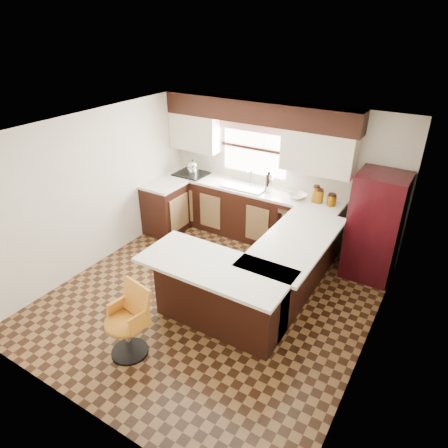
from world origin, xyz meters
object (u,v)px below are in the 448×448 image
Objects in this scene: bar_chair at (126,324)px; peninsula_long at (289,269)px; refrigerator at (375,227)px; peninsula_return at (220,294)px.

peninsula_long is at bearing 70.08° from bar_chair.
peninsula_long is 1.19× the size of refrigerator.
bar_chair is at bearing -121.96° from peninsula_return.
bar_chair is at bearing -122.10° from refrigerator.
peninsula_long is 2.16× the size of bar_chair.
bar_chair is (-0.64, -1.02, 0.00)m from peninsula_return.
peninsula_long is at bearing -125.13° from refrigerator.
peninsula_return is at bearing -118.30° from peninsula_long.
refrigerator is at bearing 57.84° from peninsula_return.
refrigerator is at bearing 68.20° from bar_chair.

